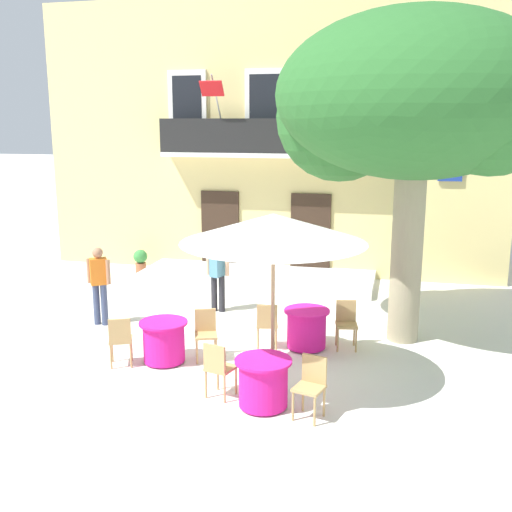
% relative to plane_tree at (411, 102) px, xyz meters
% --- Properties ---
extents(ground_plane, '(120.00, 120.00, 0.00)m').
position_rel_plane_tree_xyz_m(ground_plane, '(-3.22, -0.42, -4.57)').
color(ground_plane, silver).
extents(building_facade, '(13.00, 5.09, 7.50)m').
position_rel_plane_tree_xyz_m(building_facade, '(-3.77, 6.57, -0.82)').
color(building_facade, '#DBC67F').
rests_on(building_facade, ground).
extents(entrance_step_platform, '(6.23, 2.15, 0.25)m').
position_rel_plane_tree_xyz_m(entrance_step_platform, '(-3.77, 3.51, -4.44)').
color(entrance_step_platform, silver).
rests_on(entrance_step_platform, ground).
extents(plane_tree, '(5.26, 4.62, 6.23)m').
position_rel_plane_tree_xyz_m(plane_tree, '(0.00, 0.00, 0.00)').
color(plane_tree, gray).
rests_on(plane_tree, ground).
extents(cafe_table_near_tree, '(0.86, 0.86, 0.76)m').
position_rel_plane_tree_xyz_m(cafe_table_near_tree, '(-1.95, -3.52, -4.17)').
color(cafe_table_near_tree, '#DB1984').
rests_on(cafe_table_near_tree, ground).
extents(cafe_chair_near_tree_0, '(0.49, 0.49, 0.91)m').
position_rel_plane_tree_xyz_m(cafe_chair_near_tree_0, '(-1.21, -3.65, -4.04)').
color(cafe_chair_near_tree_0, tan).
rests_on(cafe_chair_near_tree_0, ground).
extents(cafe_chair_near_tree_1, '(0.49, 0.49, 0.91)m').
position_rel_plane_tree_xyz_m(cafe_chair_near_tree_1, '(-2.70, -3.40, -4.04)').
color(cafe_chair_near_tree_1, tan).
rests_on(cafe_chair_near_tree_1, ground).
extents(cafe_table_middle, '(0.86, 0.86, 0.76)m').
position_rel_plane_tree_xyz_m(cafe_table_middle, '(-1.70, -0.96, -4.17)').
color(cafe_table_middle, '#DB1984').
rests_on(cafe_table_middle, ground).
extents(cafe_chair_middle_0, '(0.48, 0.48, 0.91)m').
position_rel_plane_tree_xyz_m(cafe_chair_middle_0, '(-2.41, -1.20, -4.04)').
color(cafe_chair_middle_0, tan).
rests_on(cafe_chair_middle_0, ground).
extents(cafe_chair_middle_1, '(0.47, 0.47, 0.91)m').
position_rel_plane_tree_xyz_m(cafe_chair_middle_1, '(-0.97, -0.75, -4.04)').
color(cafe_chair_middle_1, tan).
rests_on(cafe_chair_middle_1, ground).
extents(cafe_table_front, '(0.86, 0.86, 0.76)m').
position_rel_plane_tree_xyz_m(cafe_table_front, '(-4.06, -2.24, -4.17)').
color(cafe_table_front, '#DB1984').
rests_on(cafe_table_front, ground).
extents(cafe_chair_front_0, '(0.52, 0.52, 0.91)m').
position_rel_plane_tree_xyz_m(cafe_chair_front_0, '(-3.39, -1.90, -4.04)').
color(cafe_chair_front_0, tan).
rests_on(cafe_chair_front_0, ground).
extents(cafe_chair_front_1, '(0.53, 0.53, 0.91)m').
position_rel_plane_tree_xyz_m(cafe_chair_front_1, '(-4.72, -2.61, -4.04)').
color(cafe_chair_front_1, tan).
rests_on(cafe_chair_front_1, ground).
extents(cafe_umbrella, '(2.90, 2.90, 2.85)m').
position_rel_plane_tree_xyz_m(cafe_umbrella, '(-1.96, -2.82, -1.95)').
color(cafe_umbrella, '#997A56').
rests_on(cafe_umbrella, ground).
extents(ground_planter_left, '(0.39, 0.39, 0.65)m').
position_rel_plane_tree_xyz_m(ground_planter_left, '(-7.24, 3.81, -4.20)').
color(ground_planter_left, '#995638').
rests_on(ground_planter_left, ground).
extents(pedestrian_near_entrance, '(0.53, 0.37, 1.67)m').
position_rel_plane_tree_xyz_m(pedestrian_near_entrance, '(-6.15, -0.63, -3.62)').
color(pedestrian_near_entrance, '#384260').
rests_on(pedestrian_near_entrance, ground).
extents(pedestrian_mid_plaza, '(0.53, 0.39, 1.61)m').
position_rel_plane_tree_xyz_m(pedestrian_mid_plaza, '(-4.00, 0.84, -3.66)').
color(pedestrian_mid_plaza, '#232328').
rests_on(pedestrian_mid_plaza, ground).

